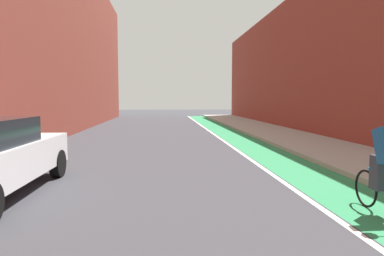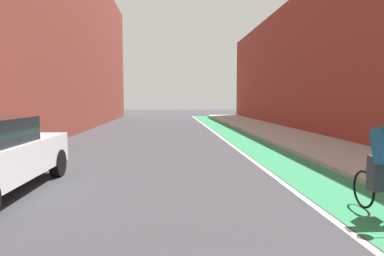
{
  "view_description": "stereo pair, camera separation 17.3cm",
  "coord_description": "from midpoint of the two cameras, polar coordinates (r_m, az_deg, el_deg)",
  "views": [
    {
      "loc": [
        0.03,
        2.72,
        1.89
      ],
      "look_at": [
        0.83,
        12.29,
        1.09
      ],
      "focal_mm": 32.45,
      "sensor_mm": 36.0,
      "label": 1
    },
    {
      "loc": [
        0.2,
        2.71,
        1.89
      ],
      "look_at": [
        0.83,
        12.29,
        1.09
      ],
      "focal_mm": 32.45,
      "sensor_mm": 36.0,
      "label": 2
    }
  ],
  "objects": [
    {
      "name": "ground_plane",
      "position": [
        14.88,
        -5.18,
        -2.54
      ],
      "size": [
        94.46,
        94.46,
        0.0
      ],
      "primitive_type": "plane",
      "color": "#38383D"
    },
    {
      "name": "bike_lane_paint",
      "position": [
        17.23,
        7.1,
        -1.55
      ],
      "size": [
        1.6,
        42.94,
        0.0
      ],
      "primitive_type": "cube",
      "color": "#2D8451",
      "rests_on": "ground"
    },
    {
      "name": "lane_divider_stripe",
      "position": [
        17.07,
        4.15,
        -1.58
      ],
      "size": [
        0.12,
        42.94,
        0.0
      ],
      "primitive_type": "cube",
      "color": "white",
      "rests_on": "ground"
    },
    {
      "name": "sidewalk_right",
      "position": [
        17.87,
        14.67,
        -1.22
      ],
      "size": [
        3.2,
        42.94,
        0.14
      ],
      "primitive_type": "cube",
      "color": "#A8A59E",
      "rests_on": "ground"
    },
    {
      "name": "building_facade_left",
      "position": [
        18.27,
        -26.07,
        15.41
      ],
      "size": [
        3.0,
        42.94,
        10.82
      ],
      "color": "brown",
      "rests_on": "ground"
    },
    {
      "name": "building_facade_right",
      "position": [
        20.8,
        20.45,
        10.36
      ],
      "size": [
        2.4,
        38.94,
        8.04
      ],
      "primitive_type": "cube",
      "color": "brown",
      "rests_on": "ground"
    }
  ]
}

